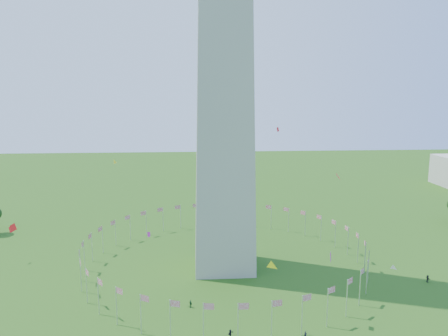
# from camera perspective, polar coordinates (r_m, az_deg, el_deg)

# --- Properties ---
(flag_ring) EXTENTS (80.24, 80.24, 9.00)m
(flag_ring) POSITION_cam_1_polar(r_m,az_deg,el_deg) (129.37, 0.02, -10.94)
(flag_ring) COLOR silver
(flag_ring) RESTS_ON ground
(kites_aloft) EXTENTS (114.61, 71.56, 41.91)m
(kites_aloft) POSITION_cam_1_polar(r_m,az_deg,el_deg) (97.56, 6.11, -7.93)
(kites_aloft) COLOR yellow
(kites_aloft) RESTS_ON ground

